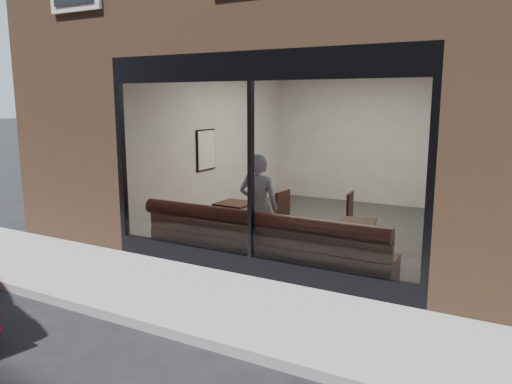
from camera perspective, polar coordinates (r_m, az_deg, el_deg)
The scene contains 21 objects.
ground at distance 5.88m, azimuth -10.86°, elevation -15.35°, with size 120.00×120.00×0.00m, color black.
sidewalk_near at distance 6.60m, azimuth -5.18°, elevation -12.16°, with size 40.00×2.00×0.01m, color gray.
kerb_near at distance 5.82m, azimuth -11.20°, elevation -14.99°, with size 40.00×0.10×0.12m, color gray.
host_building_pier_left at distance 14.05m, azimuth -1.89°, elevation 6.65°, with size 2.50×12.00×3.20m, color brown.
host_building_backfill at distance 15.44m, azimuth 16.18°, elevation 6.59°, with size 5.00×6.00×3.20m, color brown.
cafe_floor at distance 9.98m, azimuth 7.85°, elevation -4.24°, with size 6.00×6.00×0.00m, color #2D2D30.
cafe_ceiling at distance 9.68m, azimuth 8.34°, elevation 14.22°, with size 6.00×6.00×0.00m, color white.
cafe_wall_back at distance 12.53m, azimuth 13.04°, elevation 5.92°, with size 5.00×5.00×0.00m, color beige.
cafe_wall_left at distance 10.84m, azimuth -4.34°, elevation 5.48°, with size 6.00×6.00×0.00m, color beige.
cafe_wall_right at distance 9.12m, azimuth 22.87°, elevation 3.73°, with size 6.00×6.00×0.00m, color beige.
storefront_kick at distance 7.38m, azimuth -0.57°, elevation -8.43°, with size 5.00×0.10×0.30m, color black.
storefront_header at distance 7.00m, azimuth -0.61°, elevation 14.23°, with size 5.00×0.10×0.40m, color black.
storefront_mullion at distance 7.05m, azimuth -0.59°, elevation 2.39°, with size 0.06×0.10×2.50m, color black.
storefront_glass at distance 7.03m, azimuth -0.71°, elevation 2.36°, with size 4.80×4.80×0.00m, color white.
banquette at distance 7.69m, azimuth 0.91°, elevation -7.05°, with size 4.00×0.55×0.45m, color #391814.
person at distance 7.87m, azimuth 0.30°, elevation -1.77°, with size 0.64×0.42×1.74m, color #9DB3D3.
cafe_table_left at distance 8.80m, azimuth -2.45°, elevation -1.34°, with size 0.58×0.58×0.04m, color black.
cafe_table_right at distance 7.64m, azimuth 11.46°, elevation -3.38°, with size 0.54×0.54×0.04m, color black.
cafe_chair_left at distance 9.13m, azimuth 2.03°, elevation -4.13°, with size 0.46×0.46×0.04m, color black.
cafe_chair_right at distance 9.09m, azimuth 9.41°, elevation -4.34°, with size 0.46×0.46×0.04m, color black.
wall_poster at distance 10.42m, azimuth -5.67°, elevation 4.81°, with size 0.02×0.59×0.79m, color white.
Camera 1 is at (3.46, -4.02, 2.55)m, focal length 35.00 mm.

